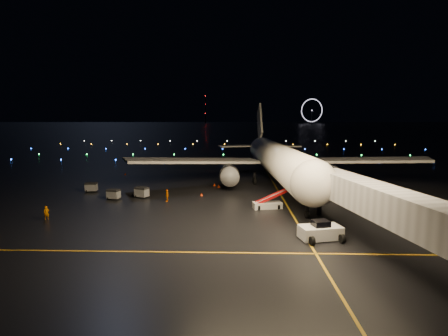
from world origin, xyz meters
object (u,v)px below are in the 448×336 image
(belt_loader, at_px, (267,198))
(baggage_cart_0, at_px, (114,194))
(airliner, at_px, (275,141))
(crew_c, at_px, (167,196))
(crew_a, at_px, (46,213))
(pushback_tug, at_px, (320,230))
(baggage_cart_1, at_px, (142,192))
(baggage_cart_2, at_px, (91,187))

(belt_loader, bearing_deg, baggage_cart_0, 157.24)
(airliner, bearing_deg, belt_loader, -102.24)
(baggage_cart_0, bearing_deg, belt_loader, -0.66)
(airliner, height_order, crew_c, airliner)
(airliner, relative_size, crew_c, 31.30)
(belt_loader, distance_m, crew_a, 29.16)
(pushback_tug, xyz_separation_m, belt_loader, (-4.42, 12.62, 0.40))
(crew_a, height_order, crew_c, crew_c)
(crew_a, distance_m, crew_c, 16.73)
(belt_loader, bearing_deg, baggage_cart_1, 151.30)
(baggage_cart_1, bearing_deg, airliner, 53.73)
(baggage_cart_0, height_order, baggage_cart_1, baggage_cart_1)
(airliner, distance_m, crew_a, 42.06)
(belt_loader, xyz_separation_m, baggage_cart_1, (-19.64, 6.23, -0.59))
(baggage_cart_0, bearing_deg, crew_a, -101.62)
(belt_loader, height_order, crew_c, belt_loader)
(belt_loader, height_order, baggage_cart_2, belt_loader)
(airliner, relative_size, belt_loader, 9.81)
(crew_a, xyz_separation_m, baggage_cart_2, (-1.14, 16.76, -0.07))
(crew_a, bearing_deg, belt_loader, -34.03)
(pushback_tug, bearing_deg, baggage_cart_1, 128.99)
(crew_c, xyz_separation_m, baggage_cart_1, (-4.60, 2.56, -0.08))
(airliner, bearing_deg, baggage_cart_2, -166.46)
(baggage_cart_2, bearing_deg, crew_c, -31.06)
(baggage_cart_0, distance_m, baggage_cart_1, 4.35)
(crew_c, bearing_deg, crew_a, -66.07)
(pushback_tug, bearing_deg, crew_a, 156.21)
(crew_c, height_order, baggage_cart_1, crew_c)
(pushback_tug, distance_m, belt_loader, 13.38)
(airliner, distance_m, baggage_cart_0, 31.99)
(pushback_tug, xyz_separation_m, crew_a, (-32.88, 6.31, -0.16))
(airliner, height_order, crew_a, airliner)
(pushback_tug, bearing_deg, crew_c, 127.13)
(belt_loader, bearing_deg, pushback_tug, -81.80)
(pushback_tug, bearing_deg, airliner, 79.15)
(crew_a, height_order, baggage_cart_0, crew_a)
(crew_a, bearing_deg, baggage_cart_1, 8.34)
(crew_c, relative_size, baggage_cart_1, 0.93)
(airliner, relative_size, baggage_cart_2, 30.76)
(crew_c, height_order, baggage_cart_0, crew_c)
(airliner, height_order, belt_loader, airliner)
(crew_a, bearing_deg, baggage_cart_0, 20.85)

